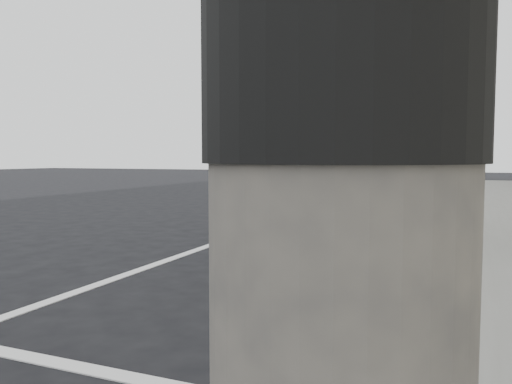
% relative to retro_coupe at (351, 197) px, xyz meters
% --- Properties ---
extents(ground, '(80.00, 80.00, 0.00)m').
position_rel_retro_coupe_xyz_m(ground, '(-0.84, -3.98, -0.65)').
color(ground, black).
rests_on(ground, ground).
extents(pline_rear, '(3.00, 0.12, 0.01)m').
position_rel_retro_coupe_xyz_m(pline_rear, '(-0.34, -4.48, -0.65)').
color(pline_rear, silver).
rests_on(pline_rear, ground).
extents(pline_front, '(3.00, 0.12, 0.01)m').
position_rel_retro_coupe_xyz_m(pline_front, '(-0.34, 2.52, -0.65)').
color(pline_front, silver).
rests_on(pline_front, ground).
extents(pline_side, '(0.12, 7.00, 0.01)m').
position_rel_retro_coupe_xyz_m(pline_side, '(-1.74, -0.98, -0.65)').
color(pline_side, silver).
rests_on(pline_side, ground).
extents(retro_coupe, '(1.56, 3.80, 1.29)m').
position_rel_retro_coupe_xyz_m(retro_coupe, '(0.00, 0.00, 0.00)').
color(retro_coupe, '#7284A4').
rests_on(retro_coupe, ground).
extents(cat, '(0.28, 0.40, 0.23)m').
position_rel_retro_coupe_xyz_m(cat, '(0.08, -1.65, -0.55)').
color(cat, brown).
rests_on(cat, ground).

